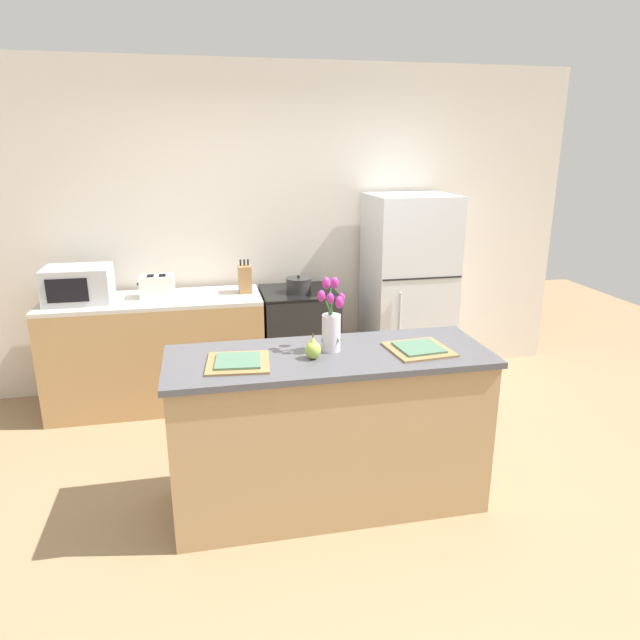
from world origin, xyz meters
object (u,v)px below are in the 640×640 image
refrigerator (407,293)px  knife_block (245,279)px  plate_setting_right (419,349)px  microwave (78,285)px  cooking_pot (299,285)px  plate_setting_left (238,362)px  toaster (157,286)px  pear_figurine (313,349)px  stove_range (299,342)px  flower_vase (331,324)px

refrigerator → knife_block: 1.39m
plate_setting_right → microwave: (-2.10, 1.65, 0.09)m
plate_setting_right → cooking_pot: size_ratio=1.72×
microwave → plate_setting_right: bearing=-38.2°
refrigerator → plate_setting_left: refrigerator is taller
refrigerator → cooking_pot: bearing=-177.0°
toaster → microwave: 0.58m
refrigerator → pear_figurine: (-1.15, -1.66, 0.16)m
plate_setting_left → plate_setting_right: size_ratio=1.00×
pear_figurine → microwave: (-1.49, 1.66, 0.04)m
plate_setting_right → microwave: 2.67m
refrigerator → plate_setting_right: refrigerator is taller
stove_range → plate_setting_right: bearing=-76.2°
toaster → knife_block: size_ratio=1.04×
plate_setting_left → knife_block: (0.17, 1.69, 0.06)m
plate_setting_left → knife_block: bearing=84.1°
plate_setting_right → cooking_pot: cooking_pot is taller
microwave → knife_block: size_ratio=1.78×
stove_range → pear_figurine: bearing=-97.0°
stove_range → plate_setting_right: size_ratio=2.51×
flower_vase → toaster: 1.90m
plate_setting_right → cooking_pot: (-0.41, 1.60, 0.01)m
plate_setting_left → microwave: 1.98m
flower_vase → stove_range: bearing=87.1°
plate_setting_left → knife_block: size_ratio=1.33×
toaster → knife_block: 0.69m
knife_block → cooking_pot: bearing=-11.5°
flower_vase → plate_setting_left: size_ratio=1.16×
stove_range → knife_block: size_ratio=3.33×
refrigerator → knife_block: refrigerator is taller
refrigerator → toaster: (-2.07, 0.03, 0.15)m
flower_vase → knife_block: (-0.35, 1.59, -0.08)m
plate_setting_left → stove_range: bearing=69.9°
cooking_pot → stove_range: bearing=84.3°
stove_range → cooking_pot: size_ratio=4.31×
pear_figurine → knife_block: knife_block is taller
knife_block → plate_setting_right: bearing=-63.7°
toaster → microwave: (-0.57, -0.03, 0.05)m
pear_figurine → stove_range: bearing=83.0°
refrigerator → flower_vase: bearing=-123.5°
flower_vase → cooking_pot: (0.07, 1.50, -0.14)m
plate_setting_right → cooking_pot: bearing=104.4°
plate_setting_left → cooking_pot: bearing=69.5°
flower_vase → knife_block: flower_vase is taller
toaster → stove_range: bearing=-1.6°
refrigerator → pear_figurine: refrigerator is taller
flower_vase → pear_figurine: flower_vase is taller
plate_setting_left → microwave: bearing=123.3°
pear_figurine → toaster: 1.92m
cooking_pot → pear_figurine: bearing=-97.0°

